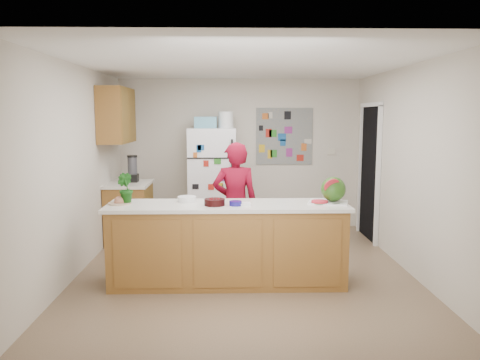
{
  "coord_description": "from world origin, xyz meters",
  "views": [
    {
      "loc": [
        -0.19,
        -5.62,
        1.89
      ],
      "look_at": [
        -0.04,
        0.2,
        1.09
      ],
      "focal_mm": 35.0,
      "sensor_mm": 36.0,
      "label": 1
    }
  ],
  "objects_px": {
    "refrigerator": "(213,181)",
    "cherry_bowl": "(215,202)",
    "person": "(235,204)",
    "watermelon": "(333,189)"
  },
  "relations": [
    {
      "from": "watermelon",
      "to": "cherry_bowl",
      "type": "relative_size",
      "value": 1.23
    },
    {
      "from": "refrigerator",
      "to": "watermelon",
      "type": "relative_size",
      "value": 6.11
    },
    {
      "from": "refrigerator",
      "to": "cherry_bowl",
      "type": "bearing_deg",
      "value": -87.49
    },
    {
      "from": "cherry_bowl",
      "to": "person",
      "type": "bearing_deg",
      "value": 73.44
    },
    {
      "from": "person",
      "to": "cherry_bowl",
      "type": "distance_m",
      "value": 0.85
    },
    {
      "from": "watermelon",
      "to": "cherry_bowl",
      "type": "height_order",
      "value": "watermelon"
    },
    {
      "from": "watermelon",
      "to": "refrigerator",
      "type": "bearing_deg",
      "value": 121.94
    },
    {
      "from": "person",
      "to": "watermelon",
      "type": "height_order",
      "value": "person"
    },
    {
      "from": "person",
      "to": "cherry_bowl",
      "type": "xyz_separation_m",
      "value": [
        -0.24,
        -0.8,
        0.17
      ]
    },
    {
      "from": "refrigerator",
      "to": "cherry_bowl",
      "type": "height_order",
      "value": "refrigerator"
    }
  ]
}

